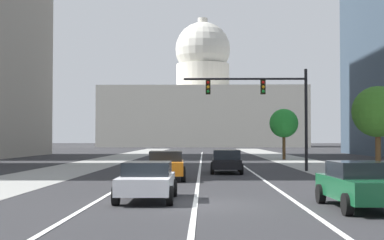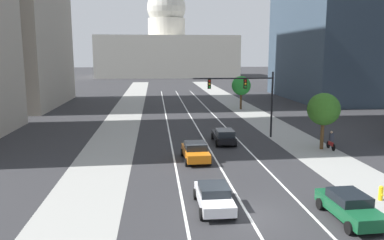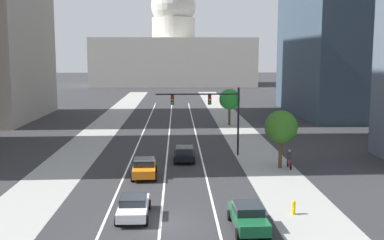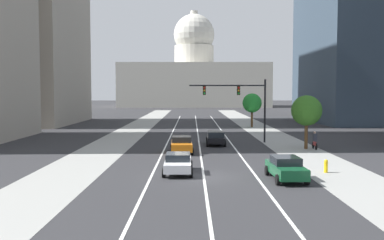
% 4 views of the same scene
% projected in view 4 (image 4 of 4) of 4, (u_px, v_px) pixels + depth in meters
% --- Properties ---
extents(ground_plane, '(400.00, 400.00, 0.00)m').
position_uv_depth(ground_plane, '(198.00, 127.00, 68.33)').
color(ground_plane, '#2B2B2D').
extents(sidewalk_left, '(4.75, 130.00, 0.01)m').
position_uv_depth(sidewalk_left, '(135.00, 129.00, 63.37)').
color(sidewalk_left, gray).
rests_on(sidewalk_left, ground).
extents(sidewalk_right, '(4.75, 130.00, 0.01)m').
position_uv_depth(sidewalk_right, '(262.00, 130.00, 63.32)').
color(sidewalk_right, gray).
rests_on(sidewalk_right, ground).
extents(lane_stripe_left, '(0.16, 90.00, 0.01)m').
position_uv_depth(lane_stripe_left, '(172.00, 137.00, 53.37)').
color(lane_stripe_left, white).
rests_on(lane_stripe_left, ground).
extents(lane_stripe_center, '(0.16, 90.00, 0.01)m').
position_uv_depth(lane_stripe_center, '(200.00, 137.00, 53.36)').
color(lane_stripe_center, white).
rests_on(lane_stripe_center, ground).
extents(lane_stripe_right, '(0.16, 90.00, 0.01)m').
position_uv_depth(lane_stripe_right, '(227.00, 137.00, 53.35)').
color(lane_stripe_right, white).
rests_on(lane_stripe_right, ground).
extents(office_tower_far_right, '(15.68, 29.52, 29.31)m').
position_uv_depth(office_tower_far_right, '(355.00, 41.00, 79.20)').
color(office_tower_far_right, '#334251').
rests_on(office_tower_far_right, ground).
extents(capitol_building, '(52.19, 27.84, 34.45)m').
position_uv_depth(capitol_building, '(195.00, 78.00, 158.94)').
color(capitol_building, beige).
rests_on(capitol_building, ground).
extents(car_white, '(1.99, 4.30, 1.35)m').
position_uv_depth(car_white, '(179.00, 163.00, 29.47)').
color(car_white, silver).
rests_on(car_white, ground).
extents(car_black, '(2.05, 4.71, 1.46)m').
position_uv_depth(car_black, '(217.00, 138.00, 44.99)').
color(car_black, black).
rests_on(car_black, ground).
extents(car_green, '(2.08, 4.52, 1.45)m').
position_uv_depth(car_green, '(287.00, 168.00, 27.26)').
color(car_green, '#14512D').
rests_on(car_green, ground).
extents(car_orange, '(2.17, 4.47, 1.51)m').
position_uv_depth(car_orange, '(183.00, 144.00, 39.23)').
color(car_orange, orange).
rests_on(car_orange, ground).
extents(traffic_signal_mast, '(8.27, 0.39, 6.81)m').
position_uv_depth(traffic_signal_mast, '(242.00, 98.00, 47.06)').
color(traffic_signal_mast, black).
rests_on(traffic_signal_mast, ground).
extents(fire_hydrant, '(0.26, 0.35, 0.91)m').
position_uv_depth(fire_hydrant, '(327.00, 166.00, 29.65)').
color(fire_hydrant, yellow).
rests_on(fire_hydrant, ground).
extents(cyclist, '(0.36, 1.70, 1.72)m').
position_uv_depth(cyclist, '(316.00, 141.00, 41.57)').
color(cyclist, black).
rests_on(cyclist, ground).
extents(street_tree_far_right, '(2.91, 2.91, 5.15)m').
position_uv_depth(street_tree_far_right, '(308.00, 111.00, 41.68)').
color(street_tree_far_right, '#51381E').
rests_on(street_tree_far_right, ground).
extents(street_tree_near_right, '(2.96, 2.96, 5.21)m').
position_uv_depth(street_tree_near_right, '(253.00, 103.00, 67.40)').
color(street_tree_near_right, '#51381E').
rests_on(street_tree_near_right, ground).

